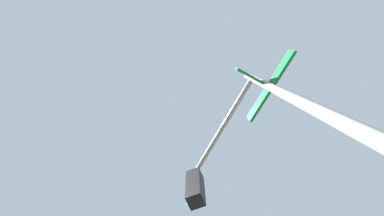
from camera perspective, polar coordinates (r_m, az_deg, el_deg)
The scene contains 1 object.
traffic_signal_near at distance 3.00m, azimuth 12.20°, elevation -13.00°, with size 2.00×2.35×5.60m.
Camera 1 is at (-7.84, -6.57, 1.40)m, focal length 19.61 mm.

